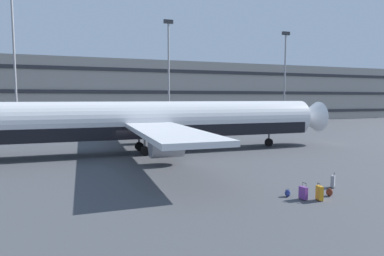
{
  "coord_description": "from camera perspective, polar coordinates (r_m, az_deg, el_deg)",
  "views": [
    {
      "loc": [
        -5.04,
        -31.46,
        5.49
      ],
      "look_at": [
        4.31,
        -5.88,
        3.0
      ],
      "focal_mm": 30.87,
      "sensor_mm": 36.0,
      "label": 1
    }
  ],
  "objects": [
    {
      "name": "light_mast_center_right",
      "position": [
        75.81,
        15.77,
        9.6
      ],
      "size": [
        1.8,
        0.5,
        19.75
      ],
      "color": "gray",
      "rests_on": "ground_plane"
    },
    {
      "name": "suitcase_purple",
      "position": [
        19.24,
        21.17,
        -10.4
      ],
      "size": [
        0.3,
        0.48,
        0.95
      ],
      "color": "orange",
      "rests_on": "ground_plane"
    },
    {
      "name": "suitcase_red",
      "position": [
        22.2,
        23.17,
        -8.44
      ],
      "size": [
        0.46,
        0.42,
        0.93
      ],
      "color": "gray",
      "rests_on": "ground_plane"
    },
    {
      "name": "light_mast_center_left",
      "position": [
        64.19,
        -4.06,
        10.81
      ],
      "size": [
        1.8,
        0.5,
        20.18
      ],
      "color": "gray",
      "rests_on": "ground_plane"
    },
    {
      "name": "light_mast_left",
      "position": [
        62.55,
        -28.43,
        12.33
      ],
      "size": [
        1.8,
        0.5,
        24.36
      ],
      "color": "gray",
      "rests_on": "ground_plane"
    },
    {
      "name": "ground_plane",
      "position": [
        32.34,
        -10.86,
        -4.65
      ],
      "size": [
        600.0,
        600.0,
        0.0
      ],
      "primitive_type": "plane",
      "color": "#424449"
    },
    {
      "name": "terminal_structure",
      "position": [
        75.26,
        -16.33,
        5.93
      ],
      "size": [
        155.5,
        15.33,
        13.39
      ],
      "color": "gray",
      "rests_on": "ground_plane"
    },
    {
      "name": "airliner",
      "position": [
        33.27,
        -7.08,
        1.02
      ],
      "size": [
        40.76,
        32.92,
        10.77
      ],
      "color": "silver",
      "rests_on": "ground_plane"
    },
    {
      "name": "suitcase_small",
      "position": [
        19.1,
        18.66,
        -10.56
      ],
      "size": [
        0.28,
        0.49,
        0.93
      ],
      "color": "#72388C",
      "rests_on": "ground_plane"
    },
    {
      "name": "backpack_silver",
      "position": [
        19.45,
        16.2,
        -10.79
      ],
      "size": [
        0.39,
        0.39,
        0.45
      ],
      "color": "navy",
      "rests_on": "ground_plane"
    },
    {
      "name": "backpack_navy",
      "position": [
        20.31,
        22.65,
        -10.23
      ],
      "size": [
        0.43,
        0.42,
        0.5
      ],
      "color": "#592619",
      "rests_on": "ground_plane"
    }
  ]
}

